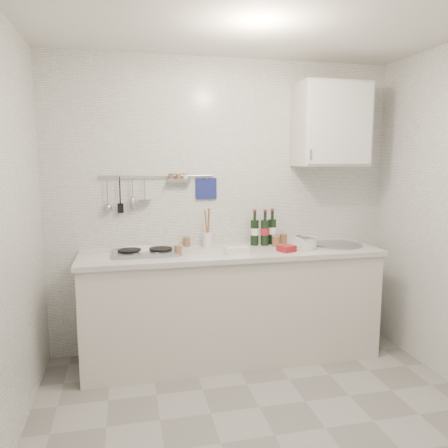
# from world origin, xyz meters

# --- Properties ---
(floor) EXTENTS (3.00, 3.00, 0.00)m
(floor) POSITION_xyz_m (0.00, 0.00, 0.00)
(floor) COLOR slate
(floor) RESTS_ON ground
(back_wall) EXTENTS (3.00, 0.02, 2.50)m
(back_wall) POSITION_xyz_m (0.00, 1.40, 1.25)
(back_wall) COLOR silver
(back_wall) RESTS_ON floor
(counter) EXTENTS (2.44, 0.64, 0.96)m
(counter) POSITION_xyz_m (0.01, 1.10, 0.43)
(counter) COLOR beige
(counter) RESTS_ON floor
(wall_rail) EXTENTS (0.98, 0.09, 0.34)m
(wall_rail) POSITION_xyz_m (-0.60, 1.37, 1.43)
(wall_rail) COLOR #93969B
(wall_rail) RESTS_ON back_wall
(wall_cabinet) EXTENTS (0.60, 0.38, 0.70)m
(wall_cabinet) POSITION_xyz_m (0.90, 1.22, 1.95)
(wall_cabinet) COLOR beige
(wall_cabinet) RESTS_ON back_wall
(plate_stack_hob) EXTENTS (0.29, 0.28, 0.03)m
(plate_stack_hob) POSITION_xyz_m (-0.75, 1.18, 0.94)
(plate_stack_hob) COLOR #44659A
(plate_stack_hob) RESTS_ON counter
(plate_stack_sink) EXTENTS (0.24, 0.22, 0.10)m
(plate_stack_sink) POSITION_xyz_m (0.62, 1.06, 0.97)
(plate_stack_sink) COLOR white
(plate_stack_sink) RESTS_ON counter
(wine_bottles) EXTENTS (0.24, 0.11, 0.31)m
(wine_bottles) POSITION_xyz_m (0.33, 1.27, 1.07)
(wine_bottles) COLOR black
(wine_bottles) RESTS_ON counter
(butter_dish) EXTENTS (0.19, 0.10, 0.05)m
(butter_dish) POSITION_xyz_m (0.01, 0.96, 0.95)
(butter_dish) COLOR white
(butter_dish) RESTS_ON counter
(strawberry_punnet) EXTENTS (0.15, 0.15, 0.05)m
(strawberry_punnet) POSITION_xyz_m (0.42, 0.96, 0.94)
(strawberry_punnet) COLOR #AC132B
(strawberry_punnet) RESTS_ON counter
(utensil_crock) EXTENTS (0.08, 0.08, 0.33)m
(utensil_crock) POSITION_xyz_m (-0.17, 1.28, 1.00)
(utensil_crock) COLOR white
(utensil_crock) RESTS_ON counter
(jar_a) EXTENTS (0.06, 0.06, 0.09)m
(jar_a) POSITION_xyz_m (-0.34, 1.35, 0.96)
(jar_a) COLOR brown
(jar_a) RESTS_ON counter
(jar_b) EXTENTS (0.07, 0.07, 0.09)m
(jar_b) POSITION_xyz_m (0.51, 1.29, 0.96)
(jar_b) COLOR brown
(jar_b) RESTS_ON counter
(jar_c) EXTENTS (0.07, 0.07, 0.09)m
(jar_c) POSITION_xyz_m (0.41, 1.20, 0.97)
(jar_c) COLOR brown
(jar_c) RESTS_ON counter
(jar_d) EXTENTS (0.06, 0.06, 0.09)m
(jar_d) POSITION_xyz_m (-0.45, 1.00, 0.96)
(jar_d) COLOR brown
(jar_d) RESTS_ON counter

